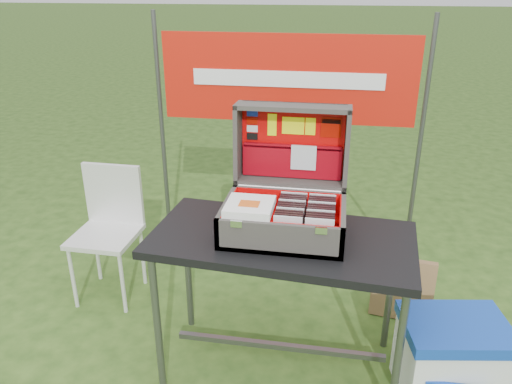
% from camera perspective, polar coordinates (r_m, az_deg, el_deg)
% --- Properties ---
extents(ground, '(80.00, 80.00, 0.00)m').
position_cam_1_polar(ground, '(2.79, 0.20, -19.04)').
color(ground, '#294617').
rests_on(ground, ground).
extents(table, '(1.27, 0.71, 0.77)m').
position_cam_1_polar(table, '(2.55, 2.80, -12.65)').
color(table, black).
rests_on(table, ground).
extents(table_top, '(1.27, 0.71, 0.04)m').
position_cam_1_polar(table_top, '(2.36, 2.97, -5.46)').
color(table_top, black).
rests_on(table_top, ground).
extents(table_leg_fl, '(0.04, 0.04, 0.73)m').
position_cam_1_polar(table_leg_fl, '(2.48, -11.19, -14.83)').
color(table_leg_fl, '#59595B').
rests_on(table_leg_fl, ground).
extents(table_leg_fr, '(0.04, 0.04, 0.73)m').
position_cam_1_polar(table_leg_fr, '(2.38, 15.99, -17.35)').
color(table_leg_fr, '#59595B').
rests_on(table_leg_fr, ground).
extents(table_leg_bl, '(0.04, 0.04, 0.73)m').
position_cam_1_polar(table_leg_bl, '(2.86, -7.76, -8.93)').
color(table_leg_bl, '#59595B').
rests_on(table_leg_bl, ground).
extents(table_leg_br, '(0.04, 0.04, 0.73)m').
position_cam_1_polar(table_leg_br, '(2.77, 15.09, -10.77)').
color(table_leg_br, '#59595B').
rests_on(table_leg_br, ground).
extents(table_brace, '(1.08, 0.03, 0.03)m').
position_cam_1_polar(table_brace, '(2.71, 2.69, -17.17)').
color(table_brace, '#59595B').
rests_on(table_brace, ground).
extents(suitcase, '(0.56, 0.56, 0.55)m').
position_cam_1_polar(suitcase, '(2.30, 3.46, 1.89)').
color(suitcase, '#46423D').
rests_on(suitcase, table).
extents(suitcase_base_bottom, '(0.56, 0.40, 0.02)m').
position_cam_1_polar(suitcase_base_bottom, '(2.35, 3.14, -4.64)').
color(suitcase_base_bottom, '#46423D').
rests_on(suitcase_base_bottom, table_top).
extents(suitcase_base_wall_front, '(0.56, 0.02, 0.15)m').
position_cam_1_polar(suitcase_base_wall_front, '(2.16, 2.57, -5.46)').
color(suitcase_base_wall_front, '#46423D').
rests_on(suitcase_base_wall_front, table_top).
extents(suitcase_base_wall_back, '(0.56, 0.02, 0.15)m').
position_cam_1_polar(suitcase_base_wall_back, '(2.49, 3.70, -1.32)').
color(suitcase_base_wall_back, '#46423D').
rests_on(suitcase_base_wall_back, table_top).
extents(suitcase_base_wall_left, '(0.02, 0.40, 0.15)m').
position_cam_1_polar(suitcase_base_wall_left, '(2.36, -3.36, -2.74)').
color(suitcase_base_wall_left, '#46423D').
rests_on(suitcase_base_wall_left, table_top).
extents(suitcase_base_wall_right, '(0.02, 0.40, 0.15)m').
position_cam_1_polar(suitcase_base_wall_right, '(2.31, 9.86, -3.70)').
color(suitcase_base_wall_right, '#46423D').
rests_on(suitcase_base_wall_right, table_top).
extents(suitcase_liner_floor, '(0.52, 0.36, 0.01)m').
position_cam_1_polar(suitcase_liner_floor, '(2.35, 3.15, -4.34)').
color(suitcase_liner_floor, red).
rests_on(suitcase_liner_floor, suitcase_base_bottom).
extents(suitcase_latch_left, '(0.05, 0.01, 0.03)m').
position_cam_1_polar(suitcase_latch_left, '(2.14, -2.26, -3.67)').
color(suitcase_latch_left, silver).
rests_on(suitcase_latch_left, suitcase_base_wall_front).
extents(suitcase_latch_right, '(0.05, 0.01, 0.03)m').
position_cam_1_polar(suitcase_latch_right, '(2.10, 7.48, -4.39)').
color(suitcase_latch_right, silver).
rests_on(suitcase_latch_right, suitcase_base_wall_front).
extents(suitcase_hinge, '(0.51, 0.02, 0.02)m').
position_cam_1_polar(suitcase_hinge, '(2.47, 3.77, 0.37)').
color(suitcase_hinge, silver).
rests_on(suitcase_hinge, suitcase_base_wall_back).
extents(suitcase_lid_back, '(0.56, 0.04, 0.40)m').
position_cam_1_polar(suitcase_lid_back, '(2.54, 4.25, 5.71)').
color(suitcase_lid_back, '#46423D').
rests_on(suitcase_lid_back, suitcase_base_wall_back).
extents(suitcase_lid_rim_far, '(0.56, 0.15, 0.03)m').
position_cam_1_polar(suitcase_lid_rim_far, '(2.44, 4.24, 9.64)').
color(suitcase_lid_rim_far, '#46423D').
rests_on(suitcase_lid_rim_far, suitcase_lid_back).
extents(suitcase_lid_rim_near, '(0.56, 0.15, 0.03)m').
position_cam_1_polar(suitcase_lid_rim_near, '(2.54, 3.96, 1.20)').
color(suitcase_lid_rim_near, '#46423D').
rests_on(suitcase_lid_rim_near, suitcase_lid_back).
extents(suitcase_lid_rim_left, '(0.02, 0.17, 0.41)m').
position_cam_1_polar(suitcase_lid_rim_left, '(2.52, -2.06, 5.66)').
color(suitcase_lid_rim_left, '#46423D').
rests_on(suitcase_lid_rim_left, suitcase_lid_back).
extents(suitcase_lid_rim_right, '(0.02, 0.17, 0.41)m').
position_cam_1_polar(suitcase_lid_rim_right, '(2.47, 10.37, 4.93)').
color(suitcase_lid_rim_right, '#46423D').
rests_on(suitcase_lid_rim_right, suitcase_lid_back).
extents(suitcase_lid_liner, '(0.52, 0.02, 0.35)m').
position_cam_1_polar(suitcase_lid_liner, '(2.53, 4.22, 5.63)').
color(suitcase_lid_liner, red).
rests_on(suitcase_lid_liner, suitcase_lid_back).
extents(suitcase_liner_wall_front, '(0.52, 0.01, 0.13)m').
position_cam_1_polar(suitcase_liner_wall_front, '(2.16, 2.62, -5.02)').
color(suitcase_liner_wall_front, red).
rests_on(suitcase_liner_wall_front, suitcase_base_bottom).
extents(suitcase_liner_wall_back, '(0.52, 0.01, 0.13)m').
position_cam_1_polar(suitcase_liner_wall_back, '(2.48, 3.67, -1.22)').
color(suitcase_liner_wall_back, red).
rests_on(suitcase_liner_wall_back, suitcase_base_bottom).
extents(suitcase_liner_wall_left, '(0.01, 0.36, 0.13)m').
position_cam_1_polar(suitcase_liner_wall_left, '(2.36, -3.03, -2.53)').
color(suitcase_liner_wall_left, red).
rests_on(suitcase_liner_wall_left, suitcase_base_bottom).
extents(suitcase_liner_wall_right, '(0.01, 0.36, 0.13)m').
position_cam_1_polar(suitcase_liner_wall_right, '(2.31, 9.53, -3.43)').
color(suitcase_liner_wall_right, red).
rests_on(suitcase_liner_wall_right, suitcase_base_bottom).
extents(suitcase_lid_pocket, '(0.50, 0.04, 0.16)m').
position_cam_1_polar(suitcase_lid_pocket, '(2.54, 4.10, 3.48)').
color(suitcase_lid_pocket, maroon).
rests_on(suitcase_lid_pocket, suitcase_lid_liner).
extents(suitcase_pocket_edge, '(0.49, 0.02, 0.02)m').
position_cam_1_polar(suitcase_pocket_edge, '(2.51, 4.15, 5.19)').
color(suitcase_pocket_edge, maroon).
rests_on(suitcase_pocket_edge, suitcase_lid_pocket).
extents(suitcase_pocket_cd, '(0.13, 0.01, 0.13)m').
position_cam_1_polar(suitcase_pocket_cd, '(2.51, 5.46, 3.93)').
color(suitcase_pocket_cd, silver).
rests_on(suitcase_pocket_cd, suitcase_lid_pocket).
extents(lid_sticker_cc_a, '(0.06, 0.00, 0.03)m').
position_cam_1_polar(lid_sticker_cc_a, '(2.52, -0.42, 9.01)').
color(lid_sticker_cc_a, '#1933B2').
rests_on(lid_sticker_cc_a, suitcase_lid_liner).
extents(lid_sticker_cc_b, '(0.06, 0.00, 0.03)m').
position_cam_1_polar(lid_sticker_cc_b, '(2.53, -0.42, 8.13)').
color(lid_sticker_cc_b, '#A40B00').
rests_on(lid_sticker_cc_b, suitcase_lid_liner).
extents(lid_sticker_cc_c, '(0.06, 0.00, 0.03)m').
position_cam_1_polar(lid_sticker_cc_c, '(2.54, -0.43, 7.25)').
color(lid_sticker_cc_c, white).
rests_on(lid_sticker_cc_c, suitcase_lid_liner).
extents(lid_sticker_cc_d, '(0.06, 0.00, 0.03)m').
position_cam_1_polar(lid_sticker_cc_d, '(2.55, -0.43, 6.37)').
color(lid_sticker_cc_d, black).
rests_on(lid_sticker_cc_d, suitcase_lid_liner).
extents(lid_card_neon_tall, '(0.05, 0.01, 0.11)m').
position_cam_1_polar(lid_card_neon_tall, '(2.52, 1.85, 7.69)').
color(lid_card_neon_tall, '#F2F60E').
rests_on(lid_card_neon_tall, suitcase_lid_liner).
extents(lid_card_neon_main, '(0.11, 0.01, 0.09)m').
position_cam_1_polar(lid_card_neon_main, '(2.50, 4.27, 7.56)').
color(lid_card_neon_main, '#F2F60E').
rests_on(lid_card_neon_main, suitcase_lid_liner).
extents(lid_card_neon_small, '(0.05, 0.01, 0.09)m').
position_cam_1_polar(lid_card_neon_small, '(2.50, 6.24, 7.45)').
color(lid_card_neon_small, '#F2F60E').
rests_on(lid_card_neon_small, suitcase_lid_liner).
extents(lid_sticker_band, '(0.10, 0.01, 0.10)m').
position_cam_1_polar(lid_sticker_band, '(2.49, 8.56, 7.30)').
color(lid_sticker_band, '#A40B00').
rests_on(lid_sticker_band, suitcase_lid_liner).
extents(lid_sticker_band_bar, '(0.09, 0.00, 0.02)m').
position_cam_1_polar(lid_sticker_band_bar, '(2.49, 8.61, 7.98)').
color(lid_sticker_band_bar, black).
rests_on(lid_sticker_band_bar, suitcase_lid_liner).
extents(cd_left_0, '(0.12, 0.01, 0.14)m').
position_cam_1_polar(cd_left_0, '(2.17, 3.63, -4.52)').
color(cd_left_0, silver).
rests_on(cd_left_0, suitcase_liner_floor).
extents(cd_left_1, '(0.12, 0.01, 0.14)m').
position_cam_1_polar(cd_left_1, '(2.19, 3.69, -4.25)').
color(cd_left_1, black).
rests_on(cd_left_1, suitcase_liner_floor).
extents(cd_left_2, '(0.12, 0.01, 0.14)m').
position_cam_1_polar(cd_left_2, '(2.21, 3.76, -3.99)').
color(cd_left_2, black).
rests_on(cd_left_2, suitcase_liner_floor).
extents(cd_left_3, '(0.12, 0.01, 0.14)m').
position_cam_1_polar(cd_left_3, '(2.23, 3.82, -3.74)').
color(cd_left_3, black).
rests_on(cd_left_3, suitcase_liner_floor).
extents(cd_left_4, '(0.12, 0.01, 0.14)m').
position_cam_1_polar(cd_left_4, '(2.25, 3.88, -3.49)').
color(cd_left_4, silver).
rests_on(cd_left_4, suitcase_liner_floor).
extents(cd_left_5, '(0.12, 0.01, 0.14)m').
position_cam_1_polar(cd_left_5, '(2.27, 3.94, -3.24)').
color(cd_left_5, black).
rests_on(cd_left_5, suitcase_liner_floor).
extents(cd_left_6, '(0.12, 0.01, 0.14)m').
position_cam_1_polar(cd_left_6, '(2.29, 4.00, -3.00)').
color(cd_left_6, black).
rests_on(cd_left_6, suitcase_liner_floor).
extents(cd_left_7, '(0.12, 0.01, 0.14)m').
position_cam_1_polar(cd_left_7, '(2.31, 4.06, -2.76)').
color(cd_left_7, black).
rests_on(cd_left_7, suitcase_liner_floor).
extents(cd_left_8, '(0.12, 0.01, 0.14)m').
position_cam_1_polar(cd_left_8, '(2.33, 4.12, -2.52)').
color(cd_left_8, silver).
rests_on(cd_left_8, suitcase_liner_floor).
extents(cd_left_9, '(0.12, 0.01, 0.14)m').
position_cam_1_polar(cd_left_9, '(2.35, 4.17, -2.29)').
color(cd_left_9, black).
rests_on(cd_left_9, suitcase_liner_floor).
extents(cd_left_10, '(0.12, 0.01, 0.14)m').
position_cam_1_polar(cd_left_10, '(2.37, 4.23, -2.06)').
color(cd_left_10, black).
rests_on(cd_left_10, suitcase_liner_floor).
extents(cd_left_11, '(0.12, 0.01, 0.14)m').
position_cam_1_polar(cd_left_11, '(2.39, 4.28, -1.84)').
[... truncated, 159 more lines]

